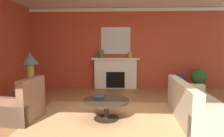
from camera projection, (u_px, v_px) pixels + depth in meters
ground_plane at (130, 120)px, 4.12m from camera, size 9.63×9.63×0.00m
wall_fireplace at (126, 48)px, 7.27m from camera, size 8.01×0.12×3.07m
crown_moulding at (126, 10)px, 7.03m from camera, size 8.01×0.08×0.12m
area_rug at (106, 119)px, 4.14m from camera, size 3.35×2.55×0.01m
fireplace at (115, 74)px, 7.19m from camera, size 1.80×0.35×1.18m
mantel_mirror at (116, 41)px, 7.17m from camera, size 1.12×0.04×1.02m
sofa at (196, 107)px, 4.02m from camera, size 1.04×2.16×0.85m
armchair_near_window at (21, 107)px, 4.03m from camera, size 0.89×0.89×0.95m
coffee_table at (106, 105)px, 4.10m from camera, size 1.00×1.00×0.45m
side_table at (31, 92)px, 4.96m from camera, size 0.56×0.56×0.70m
table_lamp at (30, 61)px, 4.86m from camera, size 0.44×0.44×0.75m
vase_mantel_right at (130, 55)px, 7.04m from camera, size 0.16×0.16×0.23m
vase_tall_corner at (180, 82)px, 6.82m from camera, size 0.25×0.25×0.61m
vase_mantel_left at (101, 54)px, 7.08m from camera, size 0.19×0.19×0.31m
book_red_cover at (99, 97)px, 4.18m from camera, size 0.22×0.19×0.06m
potted_plant at (198, 78)px, 6.69m from camera, size 0.56×0.56×0.83m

